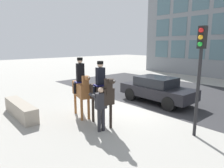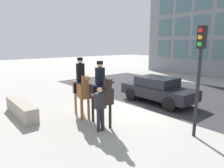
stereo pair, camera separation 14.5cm
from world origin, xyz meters
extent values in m
plane|color=#9E9B93|center=(0.00, 0.00, 0.00)|extent=(80.00, 80.00, 0.00)
cube|color=#2D2D30|center=(0.00, 4.75, 0.00)|extent=(19.23, 8.50, 0.01)
cube|color=slate|center=(-7.40, 12.83, 2.68)|extent=(1.69, 0.02, 1.89)
cube|color=slate|center=(-5.29, 12.83, 2.68)|extent=(1.69, 0.02, 1.89)
cube|color=slate|center=(-3.17, 12.83, 2.68)|extent=(1.69, 0.02, 1.89)
cube|color=slate|center=(-1.06, 12.83, 2.68)|extent=(1.69, 0.02, 1.89)
cube|color=slate|center=(-7.40, 12.83, 5.04)|extent=(1.69, 0.02, 1.89)
cube|color=slate|center=(-5.29, 12.83, 5.04)|extent=(1.69, 0.02, 1.89)
cube|color=slate|center=(-3.17, 12.83, 5.04)|extent=(1.69, 0.02, 1.89)
cube|color=slate|center=(-7.40, 12.83, 7.40)|extent=(1.69, 0.02, 1.89)
cube|color=slate|center=(-5.29, 12.83, 7.40)|extent=(1.69, 0.02, 1.89)
cube|color=brown|center=(-0.73, -2.40, 1.24)|extent=(1.40, 0.77, 0.60)
cylinder|color=brown|center=(-0.23, -2.37, 0.47)|extent=(0.11, 0.11, 0.94)
cylinder|color=brown|center=(-0.31, -2.67, 0.47)|extent=(0.11, 0.11, 0.94)
cylinder|color=brown|center=(-1.16, -2.13, 0.47)|extent=(0.11, 0.11, 0.94)
cylinder|color=brown|center=(-1.24, -2.42, 0.47)|extent=(0.11, 0.11, 0.94)
cube|color=brown|center=(-0.17, -2.55, 1.62)|extent=(0.26, 0.29, 0.59)
cube|color=black|center=(-0.28, -2.52, 1.64)|extent=(0.06, 0.09, 0.53)
ellipsoid|color=brown|center=(0.10, -2.62, 1.87)|extent=(0.36, 0.27, 0.19)
cube|color=silver|center=(0.20, -2.64, 1.89)|extent=(0.13, 0.08, 0.08)
cylinder|color=black|center=(-1.42, -2.22, 1.13)|extent=(0.09, 0.09, 0.55)
cube|color=#14144C|center=(-0.80, -2.38, 1.56)|extent=(0.51, 0.57, 0.05)
cube|color=black|center=(-0.80, -2.38, 1.98)|extent=(0.29, 0.37, 0.78)
sphere|color=#D1A889|center=(-0.80, -2.38, 2.48)|extent=(0.22, 0.22, 0.22)
cylinder|color=black|center=(-0.80, -2.38, 2.56)|extent=(0.24, 0.24, 0.12)
cylinder|color=black|center=(-0.73, -2.12, 1.30)|extent=(0.11, 0.11, 0.48)
cylinder|color=black|center=(-0.87, -2.64, 1.30)|extent=(0.11, 0.11, 0.48)
cube|color=black|center=(0.61, -2.33, 1.29)|extent=(1.37, 0.68, 0.61)
cylinder|color=black|center=(1.10, -2.27, 0.49)|extent=(0.11, 0.11, 0.98)
cylinder|color=black|center=(1.04, -2.57, 0.49)|extent=(0.11, 0.11, 0.98)
cylinder|color=black|center=(0.18, -2.08, 0.49)|extent=(0.11, 0.11, 0.98)
cylinder|color=black|center=(0.12, -2.39, 0.49)|extent=(0.11, 0.11, 0.98)
cube|color=black|center=(1.17, -2.44, 1.67)|extent=(0.24, 0.28, 0.58)
cube|color=#382314|center=(1.05, -2.41, 1.69)|extent=(0.05, 0.09, 0.52)
ellipsoid|color=black|center=(1.44, -2.49, 1.91)|extent=(0.35, 0.25, 0.19)
cube|color=silver|center=(1.53, -2.51, 1.93)|extent=(0.12, 0.07, 0.08)
cylinder|color=#382314|center=(-0.07, -2.19, 1.18)|extent=(0.09, 0.09, 0.55)
cube|color=#14144C|center=(0.54, -2.31, 1.61)|extent=(0.48, 0.55, 0.05)
cube|color=black|center=(0.54, -2.31, 1.97)|extent=(0.28, 0.36, 0.66)
sphere|color=#D1A889|center=(0.54, -2.31, 2.41)|extent=(0.22, 0.22, 0.22)
cylinder|color=black|center=(0.54, -2.31, 2.49)|extent=(0.24, 0.24, 0.12)
cylinder|color=black|center=(0.60, -2.05, 1.35)|extent=(0.11, 0.11, 0.49)
cylinder|color=black|center=(0.49, -2.58, 1.35)|extent=(0.11, 0.11, 0.49)
cylinder|color=#232328|center=(1.07, -2.80, 0.44)|extent=(0.13, 0.13, 0.88)
cylinder|color=#232328|center=(1.10, -2.64, 0.44)|extent=(0.13, 0.13, 0.88)
cube|color=#232328|center=(1.08, -2.72, 1.17)|extent=(0.29, 0.43, 0.58)
sphere|color=#D1A889|center=(1.08, -2.72, 1.56)|extent=(0.20, 0.20, 0.20)
cube|color=#232328|center=(0.78, -2.85, 1.33)|extent=(0.56, 0.19, 0.09)
cone|color=orange|center=(0.44, -2.79, 1.33)|extent=(0.18, 0.07, 0.04)
cube|color=black|center=(0.14, 1.94, 0.64)|extent=(4.10, 1.72, 0.57)
cube|color=black|center=(0.03, 1.94, 1.17)|extent=(2.05, 1.51, 0.50)
cylinder|color=black|center=(1.41, 1.15, 0.36)|extent=(0.71, 0.21, 0.71)
cylinder|color=black|center=(1.41, 2.73, 0.36)|extent=(0.71, 0.21, 0.71)
cylinder|color=black|center=(-1.13, 1.15, 0.36)|extent=(0.71, 0.21, 0.71)
cylinder|color=black|center=(-1.13, 2.73, 0.36)|extent=(0.71, 0.21, 0.71)
cylinder|color=black|center=(3.53, -0.45, 1.52)|extent=(0.11, 0.11, 3.03)
cube|color=black|center=(3.53, -0.45, 3.39)|extent=(0.24, 0.19, 0.72)
sphere|color=red|center=(3.53, -0.57, 3.61)|extent=(0.15, 0.15, 0.15)
sphere|color=orange|center=(3.53, -0.57, 3.39)|extent=(0.15, 0.15, 0.15)
sphere|color=green|center=(3.53, -0.57, 3.18)|extent=(0.15, 0.15, 0.15)
cube|color=#9E9384|center=(-2.50, -4.48, 0.32)|extent=(2.93, 0.56, 0.65)
camera|label=1|loc=(6.59, -6.97, 3.16)|focal=32.00mm
camera|label=2|loc=(6.69, -6.86, 3.16)|focal=32.00mm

